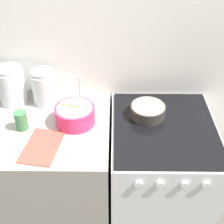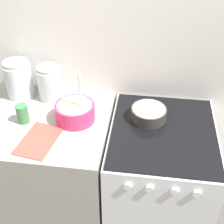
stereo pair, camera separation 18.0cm
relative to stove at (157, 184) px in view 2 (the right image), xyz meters
name	(u,v)px [view 2 (the right image)]	position (x,y,z in m)	size (l,w,h in m)	color
wall_back	(116,50)	(-0.32, 0.37, 0.75)	(4.44, 0.05, 2.40)	white
countertop_cabinet	(55,173)	(-0.68, 0.00, 0.00)	(0.72, 0.70, 0.91)	#9E998E
stove	(157,184)	(0.00, 0.00, 0.00)	(0.60, 0.71, 0.91)	silver
mixing_bowl	(75,111)	(-0.51, 0.03, 0.52)	(0.23, 0.23, 0.31)	#E0336B
baking_pan	(149,113)	(-0.09, 0.10, 0.49)	(0.21, 0.21, 0.07)	#38332D
storage_jar_left	(19,81)	(-0.92, 0.24, 0.56)	(0.17, 0.17, 0.24)	silver
storage_jar_middle	(50,85)	(-0.72, 0.24, 0.55)	(0.15, 0.15, 0.22)	silver
tin_can	(23,114)	(-0.80, -0.03, 0.51)	(0.07, 0.07, 0.11)	#3F7F4C
recipe_page	(39,140)	(-0.67, -0.18, 0.46)	(0.22, 0.30, 0.01)	#CC4C3F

